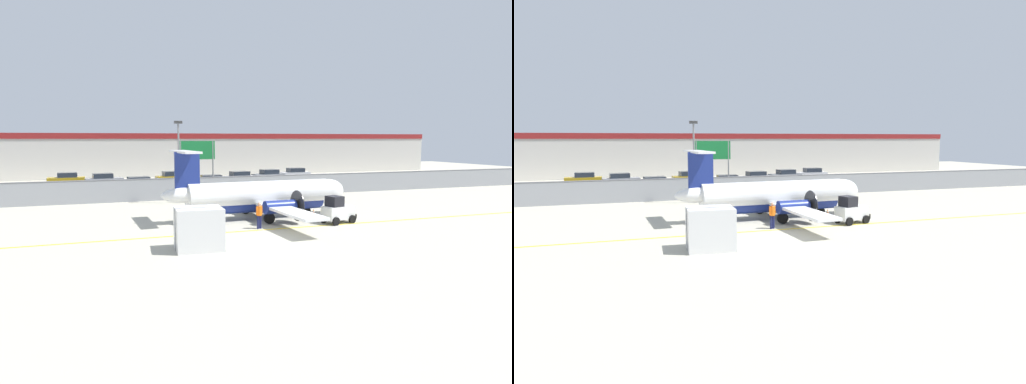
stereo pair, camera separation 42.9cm
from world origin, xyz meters
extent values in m
plane|color=#B2AD99|center=(0.00, 0.00, 0.00)|extent=(140.00, 140.00, 0.00)
cube|color=yellow|center=(0.00, 2.00, 0.00)|extent=(84.00, 0.20, 0.01)
cube|color=gray|center=(0.00, 18.00, 1.00)|extent=(98.00, 0.04, 2.00)
cylinder|color=slate|center=(0.00, 18.00, 2.05)|extent=(98.00, 0.10, 0.10)
cube|color=#38383A|center=(0.00, 29.50, 0.06)|extent=(98.00, 17.00, 0.12)
cube|color=beige|center=(0.00, 48.00, 3.25)|extent=(91.00, 8.00, 6.50)
cube|color=maroon|center=(0.00, 44.00, 6.10)|extent=(91.00, 0.20, 0.80)
cylinder|color=white|center=(0.48, 6.04, 1.75)|extent=(10.80, 2.46, 1.90)
ellipsoid|color=white|center=(6.10, 6.33, 1.75)|extent=(2.56, 1.93, 1.80)
ellipsoid|color=white|center=(-5.15, 5.74, 1.95)|extent=(3.07, 1.20, 1.05)
cylinder|color=navy|center=(0.48, 6.04, 1.23)|extent=(9.68, 1.98, 1.48)
cube|color=white|center=(0.58, 6.04, 1.18)|extent=(2.43, 16.06, 0.18)
cylinder|color=navy|center=(0.64, 8.65, 1.18)|extent=(2.24, 1.01, 0.90)
cone|color=black|center=(1.79, 8.71, 1.18)|extent=(0.47, 0.46, 0.44)
cylinder|color=#262626|center=(1.94, 8.72, 1.18)|extent=(0.15, 2.10, 2.10)
cylinder|color=navy|center=(0.91, 3.46, 1.18)|extent=(2.24, 1.01, 0.90)
cone|color=black|center=(2.06, 3.52, 1.18)|extent=(0.47, 0.46, 0.44)
cylinder|color=#262626|center=(2.21, 3.52, 1.18)|extent=(0.15, 2.10, 2.10)
cube|color=navy|center=(-4.87, 5.76, 3.30)|extent=(1.71, 0.27, 3.10)
cube|color=white|center=(-5.01, 5.75, 4.85)|extent=(1.35, 4.85, 0.14)
cylinder|color=#59595B|center=(4.25, 6.23, 0.79)|extent=(0.15, 0.15, 0.97)
cylinder|color=black|center=(4.25, 6.23, 0.30)|extent=(0.61, 0.25, 0.60)
cylinder|color=#59595B|center=(0.06, 8.23, 0.83)|extent=(0.15, 0.15, 0.90)
cylinder|color=black|center=(0.06, 8.23, 0.38)|extent=(0.77, 0.26, 0.76)
cylinder|color=#59595B|center=(0.29, 3.81, 0.83)|extent=(0.15, 0.15, 0.90)
cylinder|color=black|center=(0.29, 3.81, 0.38)|extent=(0.77, 0.26, 0.76)
cube|color=silver|center=(4.81, 2.51, 0.73)|extent=(2.40, 1.59, 0.90)
cube|color=black|center=(4.47, 2.42, 1.53)|extent=(1.11, 1.19, 0.70)
cube|color=black|center=(5.93, 2.78, 0.43)|extent=(0.42, 1.11, 0.30)
cylinder|color=black|center=(5.40, 3.27, 0.28)|extent=(0.59, 0.31, 0.56)
cylinder|color=black|center=(5.68, 2.10, 0.28)|extent=(0.59, 0.31, 0.56)
cylinder|color=black|center=(3.94, 2.91, 0.28)|extent=(0.59, 0.31, 0.56)
cylinder|color=black|center=(4.23, 1.75, 0.28)|extent=(0.59, 0.31, 0.56)
cylinder|color=#191E4C|center=(-1.02, 2.40, 0.42)|extent=(0.21, 0.21, 0.85)
cylinder|color=#191E4C|center=(-0.84, 2.49, 0.42)|extent=(0.21, 0.21, 0.85)
cylinder|color=orange|center=(-0.93, 2.45, 1.15)|extent=(0.45, 0.45, 0.60)
cylinder|color=orange|center=(-1.12, 2.35, 1.18)|extent=(0.13, 0.13, 0.55)
cylinder|color=orange|center=(-0.73, 2.54, 1.18)|extent=(0.13, 0.13, 0.55)
sphere|color=tan|center=(-0.93, 2.45, 1.59)|extent=(0.22, 0.22, 0.22)
cube|color=silver|center=(-5.74, -1.69, 1.10)|extent=(2.52, 2.15, 2.20)
cube|color=#333338|center=(-5.74, -1.69, 1.10)|extent=(2.44, 0.24, 2.20)
cube|color=orange|center=(4.27, 5.11, 0.02)|extent=(0.36, 0.36, 0.04)
cone|color=orange|center=(4.27, 5.11, 0.34)|extent=(0.28, 0.28, 0.60)
cylinder|color=white|center=(4.27, 5.11, 0.42)|extent=(0.17, 0.17, 0.08)
cube|color=orange|center=(-5.07, 2.30, 0.02)|extent=(0.36, 0.36, 0.04)
cone|color=orange|center=(-5.07, 2.30, 0.34)|extent=(0.28, 0.28, 0.60)
cylinder|color=white|center=(-5.07, 2.30, 0.42)|extent=(0.17, 0.17, 0.08)
cube|color=#B28C19|center=(-14.01, 34.08, 0.74)|extent=(4.27, 1.88, 0.80)
cube|color=#262D38|center=(-13.86, 34.09, 1.42)|extent=(2.27, 1.66, 0.56)
cylinder|color=black|center=(-15.37, 33.12, 0.42)|extent=(0.61, 0.23, 0.60)
cylinder|color=black|center=(-15.45, 34.92, 0.42)|extent=(0.61, 0.23, 0.60)
cylinder|color=black|center=(-12.57, 33.24, 0.42)|extent=(0.61, 0.23, 0.60)
cylinder|color=black|center=(-12.65, 35.04, 0.42)|extent=(0.61, 0.23, 0.60)
cube|color=gray|center=(-9.75, 31.43, 0.74)|extent=(4.36, 2.16, 0.80)
cube|color=#262D38|center=(-9.90, 31.41, 1.42)|extent=(2.36, 1.80, 0.56)
cylinder|color=black|center=(-8.46, 32.48, 0.42)|extent=(0.62, 0.27, 0.60)
cylinder|color=black|center=(-8.25, 30.69, 0.42)|extent=(0.62, 0.27, 0.60)
cylinder|color=black|center=(-11.24, 32.16, 0.42)|extent=(0.62, 0.27, 0.60)
cylinder|color=black|center=(-11.04, 30.37, 0.42)|extent=(0.62, 0.27, 0.60)
cube|color=#B28C19|center=(-6.55, 25.07, 0.74)|extent=(4.34, 2.09, 0.80)
cube|color=#262D38|center=(-6.40, 25.09, 1.42)|extent=(2.34, 1.76, 0.56)
cylinder|color=black|center=(-7.85, 24.04, 0.42)|extent=(0.62, 0.26, 0.60)
cylinder|color=black|center=(-8.03, 25.83, 0.42)|extent=(0.62, 0.26, 0.60)
cylinder|color=black|center=(-5.07, 24.31, 0.42)|extent=(0.62, 0.26, 0.60)
cylinder|color=black|center=(-5.24, 26.10, 0.42)|extent=(0.62, 0.26, 0.60)
cube|color=#B28C19|center=(-1.58, 32.04, 0.74)|extent=(4.36, 2.15, 0.80)
cube|color=#262D38|center=(-1.73, 32.03, 1.42)|extent=(2.36, 1.79, 0.56)
cylinder|color=black|center=(-0.29, 33.09, 0.42)|extent=(0.62, 0.26, 0.60)
cylinder|color=black|center=(-0.09, 31.30, 0.42)|extent=(0.62, 0.26, 0.60)
cylinder|color=black|center=(-3.07, 32.79, 0.42)|extent=(0.62, 0.26, 0.60)
cylinder|color=black|center=(-2.88, 31.00, 0.42)|extent=(0.62, 0.26, 0.60)
cube|color=slate|center=(1.33, 24.89, 0.74)|extent=(4.28, 1.92, 0.80)
cube|color=#262D38|center=(1.48, 24.88, 1.42)|extent=(2.28, 1.68, 0.56)
cylinder|color=black|center=(-0.11, 24.06, 0.42)|extent=(0.61, 0.23, 0.60)
cylinder|color=black|center=(-0.02, 25.86, 0.42)|extent=(0.61, 0.23, 0.60)
cylinder|color=black|center=(2.68, 23.91, 0.42)|extent=(0.61, 0.23, 0.60)
cylinder|color=black|center=(2.78, 25.71, 0.42)|extent=(0.61, 0.23, 0.60)
cube|color=slate|center=(6.01, 29.17, 0.74)|extent=(4.38, 2.23, 0.80)
cube|color=#262D38|center=(6.16, 29.19, 1.42)|extent=(2.38, 1.83, 0.56)
cylinder|color=black|center=(4.74, 28.10, 0.42)|extent=(0.62, 0.28, 0.60)
cylinder|color=black|center=(4.51, 29.88, 0.42)|extent=(0.62, 0.28, 0.60)
cylinder|color=black|center=(7.51, 28.46, 0.42)|extent=(0.62, 0.28, 0.60)
cylinder|color=black|center=(7.28, 30.24, 0.42)|extent=(0.62, 0.28, 0.60)
cube|color=slate|center=(10.74, 31.24, 0.74)|extent=(4.37, 2.18, 0.80)
cube|color=#262D38|center=(10.89, 31.26, 1.42)|extent=(2.37, 1.80, 0.56)
cylinder|color=black|center=(9.45, 30.19, 0.42)|extent=(0.62, 0.27, 0.60)
cylinder|color=black|center=(9.25, 31.98, 0.42)|extent=(0.62, 0.27, 0.60)
cylinder|color=black|center=(12.24, 30.51, 0.42)|extent=(0.62, 0.27, 0.60)
cylinder|color=black|center=(12.03, 32.30, 0.42)|extent=(0.62, 0.27, 0.60)
cube|color=silver|center=(15.25, 32.86, 0.74)|extent=(4.22, 1.75, 0.80)
cube|color=#262D38|center=(15.40, 32.87, 1.42)|extent=(2.22, 1.58, 0.56)
cylinder|color=black|center=(13.85, 31.95, 0.42)|extent=(0.60, 0.21, 0.60)
cylinder|color=black|center=(13.84, 33.75, 0.42)|extent=(0.60, 0.21, 0.60)
cylinder|color=black|center=(16.65, 31.98, 0.42)|extent=(0.60, 0.21, 0.60)
cylinder|color=black|center=(16.64, 33.78, 0.42)|extent=(0.60, 0.21, 0.60)
cylinder|color=slate|center=(-3.67, 15.77, 3.50)|extent=(0.16, 0.16, 7.00)
cube|color=#333333|center=(-3.67, 15.77, 7.15)|extent=(0.70, 0.30, 0.24)
cylinder|color=slate|center=(-2.84, 19.54, 2.75)|extent=(0.14, 0.14, 5.50)
cylinder|color=slate|center=(0.36, 19.54, 2.75)|extent=(0.14, 0.14, 5.50)
cube|color=#14662D|center=(-1.24, 19.54, 4.60)|extent=(3.60, 0.10, 1.80)
camera|label=1|loc=(-10.67, -24.52, 5.73)|focal=32.00mm
camera|label=2|loc=(-10.27, -24.66, 5.73)|focal=32.00mm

